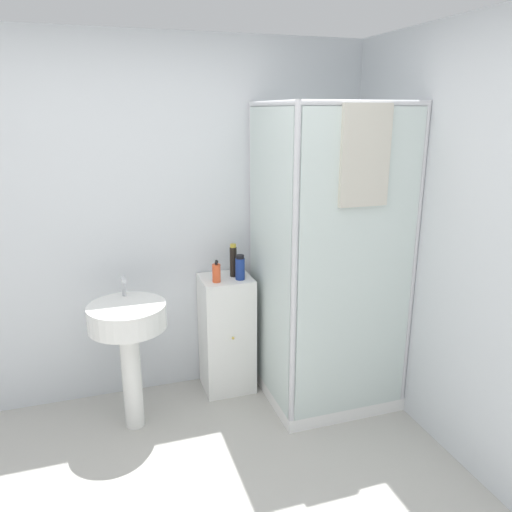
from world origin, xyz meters
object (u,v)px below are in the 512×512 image
at_px(soap_dispenser, 216,273).
at_px(shampoo_bottle_blue, 240,268).
at_px(sink, 128,331).
at_px(shampoo_bottle_tall_black, 233,261).

distance_m(soap_dispenser, shampoo_bottle_blue, 0.17).
height_order(soap_dispenser, shampoo_bottle_blue, shampoo_bottle_blue).
height_order(sink, soap_dispenser, soap_dispenser).
relative_size(shampoo_bottle_tall_black, shampoo_bottle_blue, 1.35).
bearing_deg(shampoo_bottle_tall_black, shampoo_bottle_blue, -71.87).
height_order(shampoo_bottle_tall_black, shampoo_bottle_blue, shampoo_bottle_tall_black).
bearing_deg(shampoo_bottle_tall_black, soap_dispenser, -150.38).
bearing_deg(sink, shampoo_bottle_tall_black, 20.36).
relative_size(sink, shampoo_bottle_tall_black, 4.14).
relative_size(soap_dispenser, shampoo_bottle_blue, 0.90).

